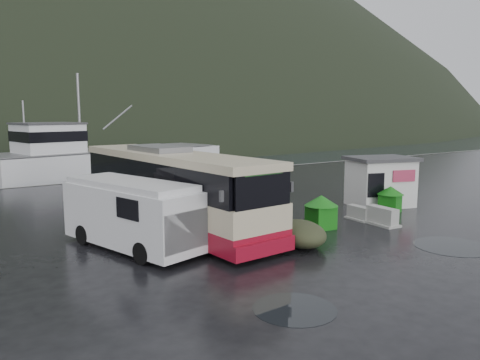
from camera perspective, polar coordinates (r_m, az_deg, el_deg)
ground at (r=22.28m, az=3.74°, el=-5.83°), size 160.00×160.00×0.00m
quay_edge at (r=39.71m, az=-14.32°, el=0.11°), size 160.00×0.60×1.50m
coach_bus at (r=22.63m, az=-8.27°, el=-5.68°), size 4.24×13.74×3.84m
white_van at (r=19.45m, az=-12.99°, el=-8.10°), size 3.88×6.97×2.77m
waste_bin_left at (r=22.45m, az=9.80°, el=-5.82°), size 1.25×1.25×1.58m
waste_bin_right at (r=26.95m, az=17.77°, el=-3.75°), size 1.30×1.30×1.44m
dome_tent at (r=19.40m, az=7.37°, el=-8.00°), size 2.62×3.12×1.05m
ticket_kiosk at (r=28.69m, az=16.62°, el=-3.00°), size 4.32×3.74×2.87m
jersey_barrier_a at (r=23.83m, az=16.88°, el=-5.24°), size 1.01×1.81×0.87m
jersey_barrier_b at (r=24.64m, az=14.26°, el=-4.71°), size 0.80×1.45×0.70m
fishing_trawler at (r=47.58m, az=-15.50°, el=1.35°), size 26.59×10.69×10.39m
puddles at (r=21.81m, az=12.00°, el=-6.28°), size 12.11×15.97×0.01m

